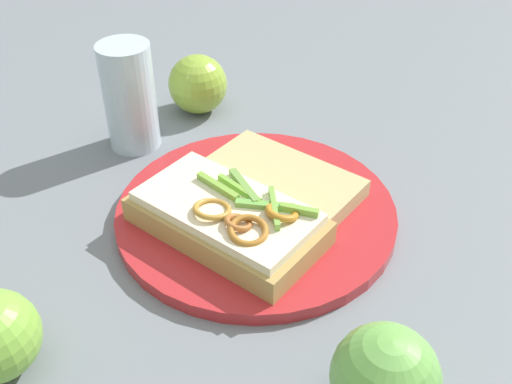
{
  "coord_description": "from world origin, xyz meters",
  "views": [
    {
      "loc": [
        0.09,
        0.47,
        0.4
      ],
      "look_at": [
        0.0,
        0.0,
        0.03
      ],
      "focal_mm": 42.07,
      "sensor_mm": 36.0,
      "label": 1
    }
  ],
  "objects_px": {
    "bread_slice_side": "(282,179)",
    "drinking_glass": "(130,97)",
    "apple_1": "(385,378)",
    "apple_0": "(198,84)",
    "plate": "(256,213)",
    "sandwich": "(228,217)"
  },
  "relations": [
    {
      "from": "sandwich",
      "to": "apple_0",
      "type": "bearing_deg",
      "value": -41.68
    },
    {
      "from": "plate",
      "to": "apple_1",
      "type": "xyz_separation_m",
      "value": [
        -0.05,
        0.24,
        0.03
      ]
    },
    {
      "from": "bread_slice_side",
      "to": "drinking_glass",
      "type": "xyz_separation_m",
      "value": [
        0.15,
        -0.14,
        0.04
      ]
    },
    {
      "from": "bread_slice_side",
      "to": "drinking_glass",
      "type": "distance_m",
      "value": 0.21
    },
    {
      "from": "drinking_glass",
      "to": "apple_0",
      "type": "bearing_deg",
      "value": -142.03
    },
    {
      "from": "bread_slice_side",
      "to": "apple_0",
      "type": "relative_size",
      "value": 2.13
    },
    {
      "from": "bread_slice_side",
      "to": "apple_1",
      "type": "bearing_deg",
      "value": 141.36
    },
    {
      "from": "drinking_glass",
      "to": "plate",
      "type": "bearing_deg",
      "value": 125.29
    },
    {
      "from": "bread_slice_side",
      "to": "drinking_glass",
      "type": "height_order",
      "value": "drinking_glass"
    },
    {
      "from": "bread_slice_side",
      "to": "apple_1",
      "type": "distance_m",
      "value": 0.27
    },
    {
      "from": "apple_1",
      "to": "drinking_glass",
      "type": "xyz_separation_m",
      "value": [
        0.17,
        -0.4,
        0.03
      ]
    },
    {
      "from": "plate",
      "to": "apple_1",
      "type": "relative_size",
      "value": 3.65
    },
    {
      "from": "apple_0",
      "to": "apple_1",
      "type": "xyz_separation_m",
      "value": [
        -0.08,
        0.47,
        0.0
      ]
    },
    {
      "from": "sandwich",
      "to": "apple_1",
      "type": "relative_size",
      "value": 2.61
    },
    {
      "from": "plate",
      "to": "apple_0",
      "type": "relative_size",
      "value": 3.75
    },
    {
      "from": "plate",
      "to": "sandwich",
      "type": "relative_size",
      "value": 1.4
    },
    {
      "from": "bread_slice_side",
      "to": "apple_0",
      "type": "height_order",
      "value": "apple_0"
    },
    {
      "from": "bread_slice_side",
      "to": "apple_0",
      "type": "bearing_deg",
      "value": -23.33
    },
    {
      "from": "apple_1",
      "to": "apple_0",
      "type": "bearing_deg",
      "value": -80.28
    },
    {
      "from": "apple_1",
      "to": "drinking_glass",
      "type": "bearing_deg",
      "value": -67.57
    },
    {
      "from": "apple_1",
      "to": "plate",
      "type": "bearing_deg",
      "value": -78.48
    },
    {
      "from": "apple_0",
      "to": "bread_slice_side",
      "type": "bearing_deg",
      "value": 108.22
    }
  ]
}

